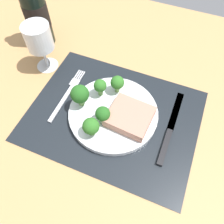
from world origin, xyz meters
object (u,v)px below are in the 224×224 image
wine_bottle (35,11)px  wine_glass (39,40)px  fork (68,94)px  plate (113,113)px  steak (130,117)px  knife (169,132)px

wine_bottle → wine_glass: bearing=-54.1°
fork → plate: bearing=-3.3°
steak → wine_bottle: 42.73cm
wine_bottle → steak: bearing=-27.2°
plate → knife: (15.13, 0.53, -0.50)cm
steak → wine_bottle: wine_bottle is taller
plate → wine_bottle: 38.94cm
plate → knife: size_ratio=1.02×
wine_glass → wine_bottle: bearing=125.9°
fork → steak: bearing=-3.6°
wine_bottle → wine_glass: (6.89, -9.51, -1.20)cm
knife → plate: bearing=179.5°
knife → wine_glass: size_ratio=1.59×
plate → knife: plate is taller
fork → wine_bottle: size_ratio=0.65×
wine_bottle → knife: bearing=-20.8°
wine_glass → plate: bearing=-19.5°
fork → wine_bottle: (-18.10, 17.23, 10.68)cm
plate → steak: bearing=-6.8°
plate → wine_bottle: size_ratio=0.79×
wine_bottle → wine_glass: size_ratio=2.05×
steak → fork: (-19.21, 1.98, -2.65)cm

